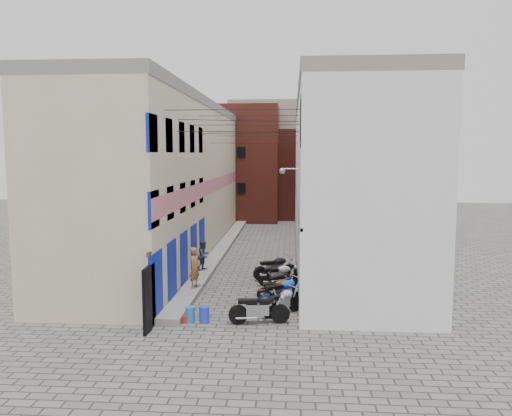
% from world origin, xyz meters
% --- Properties ---
extents(ground, '(90.00, 90.00, 0.00)m').
position_xyz_m(ground, '(0.00, 0.00, 0.00)').
color(ground, '#595654').
rests_on(ground, ground).
extents(plinth, '(0.90, 26.00, 0.25)m').
position_xyz_m(plinth, '(-2.05, 13.00, 0.12)').
color(plinth, gray).
rests_on(plinth, ground).
extents(building_left, '(5.10, 27.00, 9.00)m').
position_xyz_m(building_left, '(-4.98, 12.95, 4.50)').
color(building_left, beige).
rests_on(building_left, ground).
extents(building_right, '(5.94, 26.00, 9.00)m').
position_xyz_m(building_right, '(5.00, 13.00, 4.51)').
color(building_right, white).
rests_on(building_right, ground).
extents(building_far_brick_left, '(6.00, 6.00, 10.00)m').
position_xyz_m(building_far_brick_left, '(-2.00, 28.00, 5.00)').
color(building_far_brick_left, maroon).
rests_on(building_far_brick_left, ground).
extents(building_far_brick_right, '(5.00, 6.00, 8.00)m').
position_xyz_m(building_far_brick_right, '(3.00, 30.00, 4.00)').
color(building_far_brick_right, maroon).
rests_on(building_far_brick_right, ground).
extents(building_far_concrete, '(8.00, 5.00, 11.00)m').
position_xyz_m(building_far_concrete, '(0.00, 34.00, 5.50)').
color(building_far_concrete, gray).
rests_on(building_far_concrete, ground).
extents(far_shopfront, '(2.00, 0.30, 2.40)m').
position_xyz_m(far_shopfront, '(0.00, 25.20, 1.20)').
color(far_shopfront, black).
rests_on(far_shopfront, ground).
extents(overhead_wires, '(5.80, 13.02, 1.32)m').
position_xyz_m(overhead_wires, '(0.00, 7.64, 7.12)').
color(overhead_wires, black).
rests_on(overhead_wires, ground).
extents(motorcycle_a, '(2.21, 0.95, 1.24)m').
position_xyz_m(motorcycle_a, '(1.11, 0.51, 0.62)').
color(motorcycle_a, black).
rests_on(motorcycle_a, ground).
extents(motorcycle_b, '(1.78, 1.70, 1.08)m').
position_xyz_m(motorcycle_b, '(1.90, 1.56, 0.54)').
color(motorcycle_b, silver).
rests_on(motorcycle_b, ground).
extents(motorcycle_c, '(2.16, 1.73, 1.24)m').
position_xyz_m(motorcycle_c, '(1.90, 2.58, 0.62)').
color(motorcycle_c, blue).
rests_on(motorcycle_c, ground).
extents(motorcycle_d, '(1.78, 1.09, 0.98)m').
position_xyz_m(motorcycle_d, '(1.64, 3.43, 0.49)').
color(motorcycle_d, '#A2280B').
rests_on(motorcycle_d, ground).
extents(motorcycle_e, '(1.63, 1.48, 0.97)m').
position_xyz_m(motorcycle_e, '(1.76, 4.67, 0.49)').
color(motorcycle_e, black).
rests_on(motorcycle_e, ground).
extents(motorcycle_f, '(2.00, 0.87, 1.12)m').
position_xyz_m(motorcycle_f, '(1.68, 5.57, 0.56)').
color(motorcycle_f, '#BBBCC0').
rests_on(motorcycle_f, ground).
extents(motorcycle_g, '(2.27, 1.53, 1.26)m').
position_xyz_m(motorcycle_g, '(1.47, 6.67, 0.63)').
color(motorcycle_g, black).
rests_on(motorcycle_g, ground).
extents(person_a, '(0.60, 0.73, 1.73)m').
position_xyz_m(person_a, '(-1.85, 4.11, 1.12)').
color(person_a, olive).
rests_on(person_a, plinth).
extents(person_b, '(0.82, 0.88, 1.45)m').
position_xyz_m(person_b, '(-2.05, 7.29, 0.98)').
color(person_b, '#313A4A').
rests_on(person_b, plinth).
extents(water_jug_near, '(0.37, 0.37, 0.55)m').
position_xyz_m(water_jug_near, '(-1.33, 0.50, 0.28)').
color(water_jug_near, blue).
rests_on(water_jug_near, ground).
extents(water_jug_far, '(0.45, 0.45, 0.57)m').
position_xyz_m(water_jug_far, '(-0.83, 0.50, 0.29)').
color(water_jug_far, blue).
rests_on(water_jug_far, ground).
extents(red_crate, '(0.47, 0.42, 0.25)m').
position_xyz_m(red_crate, '(-1.43, 0.50, 0.12)').
color(red_crate, '#AE200C').
rests_on(red_crate, ground).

